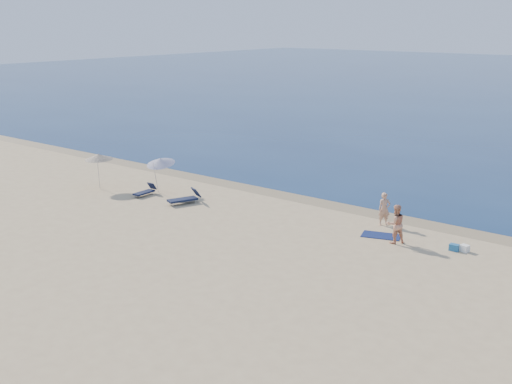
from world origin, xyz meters
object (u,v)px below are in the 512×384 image
Objects in this scene: umbrella_near at (160,161)px; person_left at (384,209)px; blue_cooler at (454,247)px; person_right at (396,224)px.

person_left is at bearing -0.05° from umbrella_near.
blue_cooler is at bearing -64.65° from person_left.
umbrella_near reaches higher than person_left.
person_left is at bearing 158.16° from blue_cooler.
person_right is (1.63, -2.07, 0.08)m from person_left.
blue_cooler is (4.15, -1.35, -0.68)m from person_left.
umbrella_near is (-14.89, -0.39, 0.94)m from person_right.
umbrella_near is at bearing 143.82° from person_left.
person_right is at bearing -98.46° from person_left.
person_right is 14.92m from umbrella_near.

